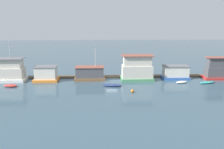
{
  "coord_description": "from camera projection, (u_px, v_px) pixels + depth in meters",
  "views": [
    {
      "loc": [
        -2.27,
        -54.3,
        13.68
      ],
      "look_at": [
        0.0,
        -1.0,
        1.4
      ],
      "focal_mm": 40.0,
      "sensor_mm": 36.0,
      "label": 1
    }
  ],
  "objects": [
    {
      "name": "ground_plane",
      "position": [
        112.0,
        80.0,
        56.03
      ],
      "size": [
        200.0,
        200.0,
        0.0
      ],
      "primitive_type": "plane",
      "color": "#385160"
    },
    {
      "name": "dock_walkway",
      "position": [
        111.0,
        76.0,
        58.53
      ],
      "size": [
        59.6,
        1.72,
        0.3
      ],
      "primitive_type": "cube",
      "color": "brown",
      "rests_on": "ground_plane"
    },
    {
      "name": "houseboat_white",
      "position": [
        9.0,
        71.0,
        54.18
      ],
      "size": [
        7.14,
        3.93,
        8.9
      ],
      "color": "white",
      "rests_on": "ground_plane"
    },
    {
      "name": "houseboat_orange",
      "position": [
        46.0,
        74.0,
        54.61
      ],
      "size": [
        5.26,
        3.87,
        3.29
      ],
      "color": "orange",
      "rests_on": "ground_plane"
    },
    {
      "name": "houseboat_brown",
      "position": [
        90.0,
        73.0,
        55.75
      ],
      "size": [
        6.77,
        3.73,
        6.87
      ],
      "color": "brown",
      "rests_on": "ground_plane"
    },
    {
      "name": "houseboat_green",
      "position": [
        137.0,
        69.0,
        55.21
      ],
      "size": [
        7.15,
        4.1,
        5.61
      ],
      "color": "#4C9360",
      "rests_on": "ground_plane"
    },
    {
      "name": "houseboat_blue",
      "position": [
        175.0,
        72.0,
        56.7
      ],
      "size": [
        6.03,
        3.42,
        3.0
      ],
      "color": "#3866B7",
      "rests_on": "ground_plane"
    },
    {
      "name": "houseboat_red",
      "position": [
        216.0,
        69.0,
        56.46
      ],
      "size": [
        5.49,
        3.43,
        4.96
      ],
      "color": "red",
      "rests_on": "ground_plane"
    },
    {
      "name": "dinghy_red",
      "position": [
        10.0,
        86.0,
        50.21
      ],
      "size": [
        3.07,
        1.84,
        0.5
      ],
      "color": "red",
      "rests_on": "ground_plane"
    },
    {
      "name": "dinghy_navy",
      "position": [
        112.0,
        85.0,
        50.49
      ],
      "size": [
        4.14,
        2.12,
        0.49
      ],
      "color": "navy",
      "rests_on": "ground_plane"
    },
    {
      "name": "dinghy_white",
      "position": [
        182.0,
        82.0,
        53.11
      ],
      "size": [
        2.94,
        2.0,
        0.4
      ],
      "color": "white",
      "rests_on": "ground_plane"
    },
    {
      "name": "dinghy_teal",
      "position": [
        207.0,
        82.0,
        52.96
      ],
      "size": [
        3.92,
        2.49,
        0.38
      ],
      "color": "teal",
      "rests_on": "ground_plane"
    },
    {
      "name": "buoy_orange",
      "position": [
        132.0,
        91.0,
        46.38
      ],
      "size": [
        0.6,
        0.6,
        0.6
      ],
      "primitive_type": "sphere",
      "color": "orange",
      "rests_on": "ground_plane"
    }
  ]
}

